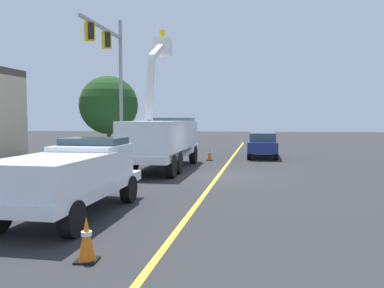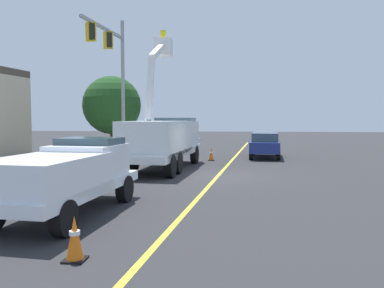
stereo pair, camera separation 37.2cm
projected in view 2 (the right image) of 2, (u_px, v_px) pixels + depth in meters
The scene contains 10 objects.
ground at pixel (218, 176), 17.81m from camera, with size 120.00×120.00×0.00m, color #2D2D30.
sidewalk_far_side at pixel (62, 170), 19.36m from camera, with size 60.00×3.60×0.12m, color #9E9E99.
lane_centre_stripe at pixel (218, 176), 17.81m from camera, with size 50.00×0.16×0.01m, color yellow.
utility_bucket_truck at pixel (164, 138), 20.22m from camera, with size 8.39×3.21×7.36m.
service_pickup_truck at pixel (67, 175), 10.53m from camera, with size 5.76×2.58×2.06m.
passing_minivan at pixel (265, 143), 26.11m from camera, with size 4.95×2.31×1.69m.
traffic_cone_leading at pixel (75, 239), 7.17m from camera, with size 0.40×0.40×0.86m.
traffic_cone_mid_front at pixel (211, 154), 24.24m from camera, with size 0.40×0.40×0.81m.
traffic_signal_mast at pixel (114, 66), 23.11m from camera, with size 5.63×0.78×8.82m.
street_tree_right at pixel (112, 105), 29.48m from camera, with size 4.44×4.44×5.89m.
Camera 2 is at (-17.70, -0.75, 2.66)m, focal length 36.04 mm.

